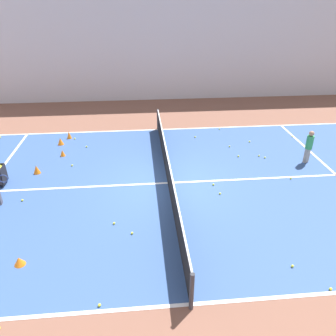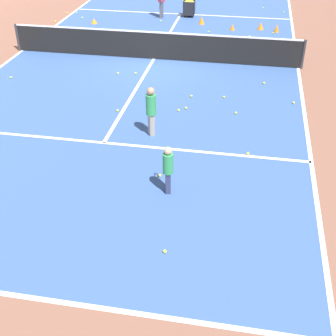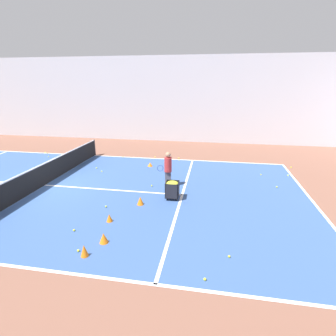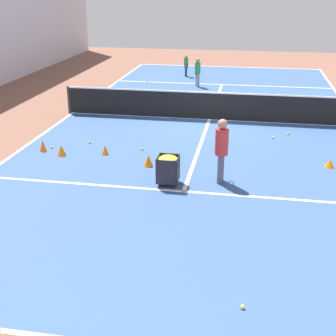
% 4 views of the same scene
% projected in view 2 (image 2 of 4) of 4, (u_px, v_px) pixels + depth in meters
% --- Properties ---
extents(ground_plane, '(37.49, 37.49, 0.00)m').
position_uv_depth(ground_plane, '(154.00, 59.00, 17.30)').
color(ground_plane, brown).
extents(court_playing_area, '(10.42, 23.04, 0.00)m').
position_uv_depth(court_playing_area, '(154.00, 59.00, 17.30)').
color(court_playing_area, '#335189').
rests_on(court_playing_area, ground).
extents(line_baseline_near, '(10.42, 0.10, 0.00)m').
position_uv_depth(line_baseline_near, '(13.00, 295.00, 7.79)').
color(line_baseline_near, white).
rests_on(line_baseline_near, ground).
extents(line_sideline_left, '(0.10, 23.04, 0.00)m').
position_uv_depth(line_sideline_left, '(22.00, 51.00, 18.08)').
color(line_sideline_left, white).
rests_on(line_sideline_left, ground).
extents(line_sideline_right, '(0.10, 23.04, 0.00)m').
position_uv_depth(line_sideline_right, '(298.00, 68.00, 16.51)').
color(line_sideline_right, white).
rests_on(line_sideline_right, ground).
extents(line_service_near, '(10.42, 0.10, 0.00)m').
position_uv_depth(line_service_near, '(104.00, 143.00, 12.07)').
color(line_service_near, white).
rests_on(line_service_near, ground).
extents(line_service_far, '(10.42, 0.10, 0.00)m').
position_uv_depth(line_service_far, '(181.00, 14.00, 22.52)').
color(line_service_far, white).
rests_on(line_service_far, ground).
extents(line_centre_service, '(0.10, 12.67, 0.00)m').
position_uv_depth(line_centre_service, '(154.00, 59.00, 17.30)').
color(line_centre_service, white).
rests_on(line_centre_service, ground).
extents(tennis_net, '(10.72, 0.10, 1.02)m').
position_uv_depth(tennis_net, '(154.00, 45.00, 17.01)').
color(tennis_net, '#2D2D33').
rests_on(tennis_net, ground).
extents(player_near_baseline, '(0.30, 0.55, 1.14)m').
position_uv_depth(player_near_baseline, '(168.00, 167.00, 9.92)').
color(player_near_baseline, '#2D3351').
rests_on(player_near_baseline, ground).
extents(child_midcourt, '(0.37, 0.37, 1.34)m').
position_uv_depth(child_midcourt, '(151.00, 108.00, 12.03)').
color(child_midcourt, gray).
rests_on(child_midcourt, ground).
extents(ball_cart, '(0.51, 0.52, 0.75)m').
position_uv_depth(ball_cart, '(189.00, 5.00, 21.89)').
color(ball_cart, black).
rests_on(ball_cart, ground).
extents(training_cone_0, '(0.26, 0.26, 0.32)m').
position_uv_depth(training_cone_0, '(202.00, 20.00, 21.04)').
color(training_cone_0, orange).
rests_on(training_cone_0, ground).
extents(training_cone_1, '(0.21, 0.21, 0.27)m').
position_uv_depth(training_cone_1, '(232.00, 27.00, 20.27)').
color(training_cone_1, orange).
rests_on(training_cone_1, ground).
extents(training_cone_2, '(0.21, 0.21, 0.34)m').
position_uv_depth(training_cone_2, '(277.00, 28.00, 20.01)').
color(training_cone_2, orange).
rests_on(training_cone_2, ground).
extents(training_cone_3, '(0.28, 0.28, 0.22)m').
position_uv_depth(training_cone_3, '(94.00, 21.00, 21.15)').
color(training_cone_3, orange).
rests_on(training_cone_3, ground).
extents(training_cone_4, '(0.27, 0.27, 0.31)m').
position_uv_depth(training_cone_4, '(261.00, 26.00, 20.34)').
color(training_cone_4, orange).
rests_on(training_cone_4, ground).
extents(tennis_ball_0, '(0.07, 0.07, 0.07)m').
position_uv_depth(tennis_ball_0, '(94.00, 43.00, 18.74)').
color(tennis_ball_0, yellow).
rests_on(tennis_ball_0, ground).
extents(tennis_ball_1, '(0.07, 0.07, 0.07)m').
position_uv_depth(tennis_ball_1, '(165.00, 251.00, 8.62)').
color(tennis_ball_1, yellow).
rests_on(tennis_ball_1, ground).
extents(tennis_ball_2, '(0.07, 0.07, 0.07)m').
position_uv_depth(tennis_ball_2, '(67.00, 13.00, 22.61)').
color(tennis_ball_2, yellow).
rests_on(tennis_ball_2, ground).
extents(tennis_ball_3, '(0.07, 0.07, 0.07)m').
position_uv_depth(tennis_ball_3, '(273.00, 33.00, 19.88)').
color(tennis_ball_3, yellow).
rests_on(tennis_ball_3, ground).
extents(tennis_ball_5, '(0.07, 0.07, 0.07)m').
position_uv_depth(tennis_ball_5, '(118.00, 111.00, 13.58)').
color(tennis_ball_5, yellow).
rests_on(tennis_ball_5, ground).
extents(tennis_ball_7, '(0.07, 0.07, 0.07)m').
position_uv_depth(tennis_ball_7, '(191.00, 96.00, 14.44)').
color(tennis_ball_7, yellow).
rests_on(tennis_ball_7, ground).
extents(tennis_ball_8, '(0.07, 0.07, 0.07)m').
position_uv_depth(tennis_ball_8, '(46.00, 35.00, 19.67)').
color(tennis_ball_8, yellow).
rests_on(tennis_ball_8, ground).
extents(tennis_ball_9, '(0.07, 0.07, 0.07)m').
position_uv_depth(tennis_ball_9, '(179.00, 110.00, 13.60)').
color(tennis_ball_9, yellow).
rests_on(tennis_ball_9, ground).
extents(tennis_ball_10, '(0.07, 0.07, 0.07)m').
position_uv_depth(tennis_ball_10, '(82.00, 18.00, 21.87)').
color(tennis_ball_10, yellow).
rests_on(tennis_ball_10, ground).
extents(tennis_ball_11, '(0.07, 0.07, 0.07)m').
position_uv_depth(tennis_ball_11, '(55.00, 21.00, 21.36)').
color(tennis_ball_11, yellow).
rests_on(tennis_ball_11, ground).
extents(tennis_ball_12, '(0.07, 0.07, 0.07)m').
position_uv_depth(tennis_ball_12, '(110.00, 40.00, 19.10)').
color(tennis_ball_12, yellow).
rests_on(tennis_ball_12, ground).
extents(tennis_ball_13, '(0.07, 0.07, 0.07)m').
position_uv_depth(tennis_ball_13, '(11.00, 77.00, 15.71)').
color(tennis_ball_13, yellow).
rests_on(tennis_ball_13, ground).
extents(tennis_ball_15, '(0.07, 0.07, 0.07)m').
position_uv_depth(tennis_ball_15, '(264.00, 83.00, 15.30)').
color(tennis_ball_15, yellow).
rests_on(tennis_ball_15, ground).
extents(tennis_ball_16, '(0.07, 0.07, 0.07)m').
position_uv_depth(tennis_ball_16, '(224.00, 97.00, 14.38)').
color(tennis_ball_16, yellow).
rests_on(tennis_ball_16, ground).
extents(tennis_ball_20, '(0.07, 0.07, 0.07)m').
position_uv_depth(tennis_ball_20, '(283.00, 12.00, 22.71)').
color(tennis_ball_20, yellow).
rests_on(tennis_ball_20, ground).
extents(tennis_ball_21, '(0.07, 0.07, 0.07)m').
position_uv_depth(tennis_ball_21, '(136.00, 73.00, 16.02)').
color(tennis_ball_21, yellow).
rests_on(tennis_ball_21, ground).
extents(tennis_ball_23, '(0.07, 0.07, 0.07)m').
position_uv_depth(tennis_ball_23, '(248.00, 153.00, 11.56)').
color(tennis_ball_23, yellow).
rests_on(tennis_ball_23, ground).
extents(tennis_ball_24, '(0.07, 0.07, 0.07)m').
position_uv_depth(tennis_ball_24, '(250.00, 36.00, 19.48)').
color(tennis_ball_24, yellow).
rests_on(tennis_ball_24, ground).
extents(tennis_ball_26, '(0.07, 0.07, 0.07)m').
position_uv_depth(tennis_ball_26, '(209.00, 32.00, 20.03)').
color(tennis_ball_26, yellow).
rests_on(tennis_ball_26, ground).
extents(tennis_ball_27, '(0.07, 0.07, 0.07)m').
position_uv_depth(tennis_ball_27, '(263.00, 8.00, 23.36)').
color(tennis_ball_27, yellow).
rests_on(tennis_ball_27, ground).
extents(tennis_ball_28, '(0.07, 0.07, 0.07)m').
position_uv_depth(tennis_ball_28, '(294.00, 103.00, 14.03)').
color(tennis_ball_28, yellow).
rests_on(tennis_ball_28, ground).
extents(tennis_ball_29, '(0.07, 0.07, 0.07)m').
position_uv_depth(tennis_ball_29, '(232.00, 29.00, 20.30)').
color(tennis_ball_29, yellow).
rests_on(tennis_ball_29, ground).
extents(tennis_ball_30, '(0.07, 0.07, 0.07)m').
position_uv_depth(tennis_ball_30, '(77.00, 13.00, 22.61)').
color(tennis_ball_30, yellow).
rests_on(tennis_ball_30, ground).
extents(tennis_ball_31, '(0.07, 0.07, 0.07)m').
position_uv_depth(tennis_ball_31, '(160.00, 176.00, 10.73)').
color(tennis_ball_31, yellow).
rests_on(tennis_ball_31, ground).
extents(tennis_ball_33, '(0.07, 0.07, 0.07)m').
position_uv_depth(tennis_ball_33, '(236.00, 113.00, 13.45)').
color(tennis_ball_33, yellow).
rests_on(tennis_ball_33, ground).
extents(tennis_ball_34, '(0.07, 0.07, 0.07)m').
position_uv_depth(tennis_ball_34, '(186.00, 108.00, 13.72)').
color(tennis_ball_34, yellow).
rests_on(tennis_ball_34, ground).
extents(tennis_ball_36, '(0.07, 0.07, 0.07)m').
position_uv_depth(tennis_ball_36, '(161.00, 21.00, 21.39)').
color(tennis_ball_36, yellow).
rests_on(tennis_ball_36, ground).
extents(tennis_ball_38, '(0.07, 0.07, 0.07)m').
position_uv_depth(tennis_ball_38, '(118.00, 73.00, 16.03)').
color(tennis_ball_38, yellow).
rests_on(tennis_ball_38, ground).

